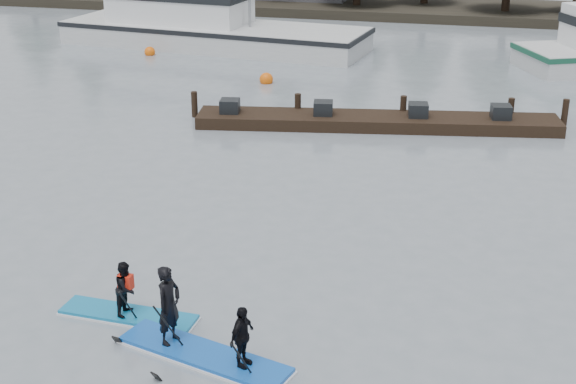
% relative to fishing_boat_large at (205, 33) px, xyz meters
% --- Properties ---
extents(ground, '(160.00, 160.00, 0.00)m').
position_rel_fishing_boat_large_xyz_m(ground, '(10.23, -28.33, -0.71)').
color(ground, slate).
rests_on(ground, ground).
extents(far_shore, '(70.00, 8.00, 0.60)m').
position_rel_fishing_boat_large_xyz_m(far_shore, '(10.23, 13.67, -0.41)').
color(far_shore, '#2D281E').
rests_on(far_shore, ground).
extents(treeline, '(60.00, 4.00, 8.00)m').
position_rel_fishing_boat_large_xyz_m(treeline, '(10.23, 13.67, -0.71)').
color(treeline, black).
rests_on(treeline, ground).
extents(fishing_boat_large, '(17.00, 6.61, 9.47)m').
position_rel_fishing_boat_large_xyz_m(fishing_boat_large, '(0.00, 0.00, 0.00)').
color(fishing_boat_large, silver).
rests_on(fishing_boat_large, ground).
extents(floating_dock, '(13.46, 3.97, 0.44)m').
position_rel_fishing_boat_large_xyz_m(floating_dock, '(11.19, -12.57, -0.49)').
color(floating_dock, black).
rests_on(floating_dock, ground).
extents(buoy_b, '(0.61, 0.61, 0.61)m').
position_rel_fishing_boat_large_xyz_m(buoy_b, '(5.42, -7.12, -0.71)').
color(buoy_b, '#EF600B').
rests_on(buoy_b, ground).
extents(buoy_a, '(0.56, 0.56, 0.56)m').
position_rel_fishing_boat_large_xyz_m(buoy_a, '(-2.03, -2.86, -0.71)').
color(buoy_a, '#EF600B').
rests_on(buoy_a, ground).
extents(paddleboard_solo, '(3.01, 1.10, 1.80)m').
position_rel_fishing_boat_large_xyz_m(paddleboard_solo, '(8.01, -27.48, -0.27)').
color(paddleboard_solo, '#1172A6').
rests_on(paddleboard_solo, ground).
extents(paddleboard_duo, '(3.72, 1.83, 2.23)m').
position_rel_fishing_boat_large_xyz_m(paddleboard_duo, '(10.04, -28.53, -0.14)').
color(paddleboard_duo, blue).
rests_on(paddleboard_duo, ground).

